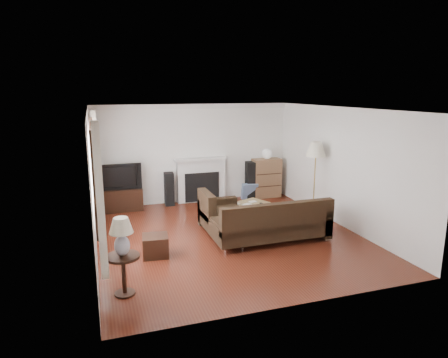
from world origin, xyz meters
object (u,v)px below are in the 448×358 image
object	(u,v)px
coffee_table	(245,213)
side_table	(124,275)
tv_stand	(119,199)
floor_lamp	(314,180)
bookshelf	(266,178)
sectional_sofa	(271,221)

from	to	relation	value
coffee_table	side_table	size ratio (longest dim) A/B	1.74
tv_stand	coffee_table	distance (m)	3.10
floor_lamp	tv_stand	bearing A→B (deg)	155.18
bookshelf	coffee_table	bearing A→B (deg)	-125.98
coffee_table	floor_lamp	world-z (taller)	floor_lamp
floor_lamp	side_table	size ratio (longest dim) A/B	2.93
bookshelf	side_table	distance (m)	5.90
tv_stand	sectional_sofa	xyz separation A→B (m)	(2.62, -2.95, 0.12)
sectional_sofa	floor_lamp	distance (m)	1.91
bookshelf	sectional_sofa	xyz separation A→B (m)	(-1.25, -3.00, -0.13)
tv_stand	coffee_table	size ratio (longest dim) A/B	1.05
sectional_sofa	floor_lamp	world-z (taller)	floor_lamp
coffee_table	side_table	xyz separation A→B (m)	(-2.80, -2.48, 0.09)
bookshelf	floor_lamp	bearing A→B (deg)	-81.79
sectional_sofa	bookshelf	bearing A→B (deg)	67.36
tv_stand	bookshelf	xyz separation A→B (m)	(3.87, 0.05, 0.25)
bookshelf	coffee_table	distance (m)	2.22
coffee_table	floor_lamp	size ratio (longest dim) A/B	0.60
tv_stand	floor_lamp	xyz separation A→B (m)	(4.15, -1.92, 0.59)
floor_lamp	side_table	distance (m)	4.96
side_table	floor_lamp	bearing A→B (deg)	27.56
bookshelf	sectional_sofa	world-z (taller)	bookshelf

